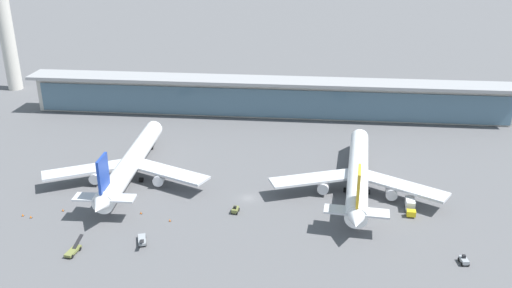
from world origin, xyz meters
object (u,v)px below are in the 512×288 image
Objects in this scene: service_truck_on_taxiway_yellow at (410,205)px; safety_cone_delta at (170,220)px; service_truck_mid_apron_grey at (464,260)px; control_tower at (1,4)px; service_truck_near_nose_olive at (73,250)px; service_truck_under_wing_olive at (235,210)px; safety_cone_bravo at (23,215)px; safety_cone_alpha at (141,213)px; safety_cone_charlie at (31,217)px; service_truck_by_tail_grey at (142,240)px; safety_cone_echo at (63,210)px; airliner_left_stand at (131,163)px; airliner_centre_stand at (358,173)px.

service_truck_on_taxiway_yellow is 10.62× the size of safety_cone_delta.
control_tower is (-170.91, 121.65, 37.49)m from service_truck_mid_apron_grey.
service_truck_near_nose_olive is 0.10× the size of control_tower.
service_truck_under_wing_olive is 0.41× the size of service_truck_on_taxiway_yellow.
safety_cone_bravo is 1.00× the size of safety_cone_delta.
safety_cone_alpha is 28.43m from safety_cone_charlie.
service_truck_mid_apron_grey is 4.34× the size of safety_cone_delta.
service_truck_on_taxiway_yellow is 99.98m from safety_cone_charlie.
safety_cone_delta is (-62.44, -11.82, -1.37)m from service_truck_on_taxiway_yellow.
service_truck_by_tail_grey is 28.75m from safety_cone_echo.
safety_cone_delta is at bearing -53.25° from airliner_left_stand.
control_tower reaches higher than service_truck_under_wing_olive.
service_truck_near_nose_olive is at bearing -160.68° from service_truck_on_taxiway_yellow.
control_tower reaches higher than service_truck_near_nose_olive.
service_truck_near_nose_olive is 21.91m from safety_cone_echo.
service_truck_by_tail_grey is 9.84× the size of safety_cone_delta.
service_truck_mid_apron_grey is at bearing -18.08° from service_truck_under_wing_olive.
airliner_centre_stand is 176.20m from control_tower.
safety_cone_delta is (4.12, 10.69, -0.49)m from service_truck_by_tail_grey.
safety_cone_alpha is (-71.02, -8.81, -1.37)m from service_truck_on_taxiway_yellow.
airliner_left_stand reaches higher than service_truck_by_tail_grey.
control_tower is at bearing 138.24° from service_truck_under_wing_olive.
safety_cone_charlie is 36.62m from safety_cone_delta.
service_truck_near_nose_olive reaches higher than service_truck_under_wing_olive.
service_truck_by_tail_grey is 9.84× the size of safety_cone_bravo.
service_truck_near_nose_olive is at bearing -36.93° from safety_cone_bravo.
service_truck_mid_apron_grey is (54.61, -17.83, 0.00)m from service_truck_under_wing_olive.
service_truck_under_wing_olive is at bearing -153.77° from airliner_centre_stand.
service_truck_near_nose_olive reaches higher than safety_cone_bravo.
control_tower is 100.44× the size of safety_cone_echo.
airliner_left_stand is 124.41m from control_tower.
service_truck_near_nose_olive is at bearing -138.41° from safety_cone_delta.
control_tower is at bearing 130.53° from safety_cone_alpha.
airliner_left_stand is at bearing 126.75° from safety_cone_delta.
safety_cone_bravo is 2.70m from safety_cone_charlie.
safety_cone_delta is (17.35, -23.23, -5.08)m from airliner_left_stand.
service_truck_mid_apron_grey is 74.91m from service_truck_by_tail_grey.
service_truck_mid_apron_grey is at bearing -0.69° from service_truck_by_tail_grey.
airliner_centre_stand is 17.43m from service_truck_on_taxiway_yellow.
airliner_left_stand is 8.65× the size of service_truck_on_taxiway_yellow.
service_truck_under_wing_olive is 4.33× the size of safety_cone_bravo.
safety_cone_delta is at bearing -4.42° from safety_cone_echo.
safety_cone_delta is at bearing 170.71° from service_truck_mid_apron_grey.
service_truck_on_taxiway_yellow is 10.62× the size of safety_cone_bravo.
airliner_left_stand is 91.92× the size of safety_cone_echo.
control_tower is 100.44× the size of safety_cone_alpha.
control_tower is (-81.38, 126.70, 37.56)m from service_truck_near_nose_olive.
service_truck_under_wing_olive is 1.00× the size of service_truck_mid_apron_grey.
airliner_left_stand reaches higher than service_truck_on_taxiway_yellow.
airliner_centre_stand reaches higher than service_truck_mid_apron_grey.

